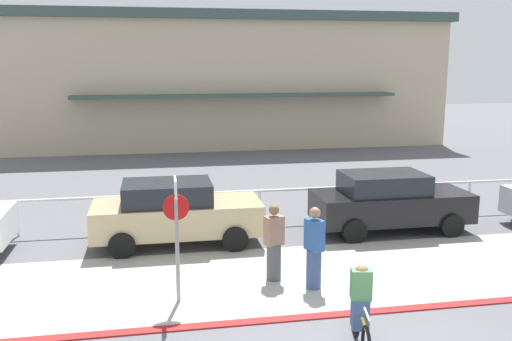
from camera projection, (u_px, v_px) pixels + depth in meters
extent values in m
plane|color=#5B5B60|center=(251.00, 210.00, 18.19)|extent=(80.00, 80.00, 0.00)
cube|color=#ADAAA0|center=(295.00, 277.00, 12.59)|extent=(44.00, 4.00, 0.02)
cube|color=maroon|center=(321.00, 316.00, 10.66)|extent=(44.00, 0.24, 0.03)
cube|color=#BCAD8E|center=(225.00, 83.00, 33.75)|extent=(23.95, 9.14, 6.87)
cube|color=#384C47|center=(225.00, 20.00, 33.03)|extent=(24.55, 9.74, 0.50)
cube|color=#384C47|center=(238.00, 95.00, 28.94)|extent=(16.77, 1.20, 0.16)
cylinder|color=white|center=(260.00, 191.00, 16.55)|extent=(27.29, 0.08, 0.08)
cylinder|color=white|center=(17.00, 219.00, 15.44)|extent=(0.08, 0.08, 1.00)
cylinder|color=white|center=(102.00, 215.00, 15.84)|extent=(0.08, 0.08, 1.00)
cylinder|color=white|center=(183.00, 211.00, 16.24)|extent=(0.08, 0.08, 1.00)
cylinder|color=white|center=(260.00, 207.00, 16.65)|extent=(0.08, 0.08, 1.00)
cylinder|color=white|center=(333.00, 204.00, 17.05)|extent=(0.08, 0.08, 1.00)
cylinder|color=white|center=(402.00, 200.00, 17.45)|extent=(0.08, 0.08, 1.00)
cylinder|color=white|center=(469.00, 197.00, 17.86)|extent=(0.08, 0.08, 1.00)
cylinder|color=gray|center=(177.00, 250.00, 11.09)|extent=(0.08, 0.08, 2.20)
cube|color=white|center=(175.00, 187.00, 10.85)|extent=(0.04, 0.56, 0.36)
cylinder|color=red|center=(176.00, 207.00, 10.92)|extent=(0.52, 0.03, 0.52)
cube|color=tan|center=(177.00, 217.00, 14.78)|extent=(4.40, 1.80, 0.80)
cube|color=#1E2328|center=(167.00, 192.00, 14.60)|extent=(2.29, 1.58, 0.56)
cylinder|color=black|center=(226.00, 220.00, 15.97)|extent=(0.66, 0.22, 0.66)
cylinder|color=black|center=(235.00, 239.00, 14.23)|extent=(0.66, 0.22, 0.66)
cylinder|color=black|center=(125.00, 225.00, 15.47)|extent=(0.66, 0.22, 0.66)
cylinder|color=black|center=(122.00, 246.00, 13.73)|extent=(0.66, 0.22, 0.66)
cube|color=black|center=(391.00, 206.00, 15.92)|extent=(4.40, 1.80, 0.80)
cube|color=#1E2328|center=(384.00, 183.00, 15.75)|extent=(2.29, 1.58, 0.56)
cylinder|color=black|center=(421.00, 209.00, 17.12)|extent=(0.66, 0.22, 0.66)
cylinder|color=black|center=(452.00, 226.00, 15.38)|extent=(0.66, 0.22, 0.66)
cylinder|color=black|center=(333.00, 213.00, 16.62)|extent=(0.66, 0.22, 0.66)
cylinder|color=black|center=(354.00, 231.00, 14.88)|extent=(0.66, 0.22, 0.66)
torus|color=black|center=(355.00, 317.00, 9.92)|extent=(0.20, 0.72, 0.72)
cylinder|color=gold|center=(359.00, 318.00, 9.56)|extent=(0.19, 0.69, 0.35)
cylinder|color=gold|center=(364.00, 324.00, 9.02)|extent=(0.13, 0.38, 0.07)
cylinder|color=gold|center=(360.00, 316.00, 9.46)|extent=(0.05, 0.05, 0.44)
cylinder|color=silver|center=(367.00, 315.00, 8.79)|extent=(0.13, 0.50, 0.04)
cube|color=#384C7A|center=(360.00, 313.00, 9.45)|extent=(0.34, 0.37, 0.52)
cube|color=#4C7F51|center=(361.00, 284.00, 9.35)|extent=(0.39, 0.32, 0.52)
sphere|color=brown|center=(362.00, 271.00, 9.30)|extent=(0.22, 0.22, 0.22)
cylinder|color=#4C4C51|center=(274.00, 262.00, 12.35)|extent=(0.40, 0.40, 0.83)
cube|color=#93705B|center=(274.00, 230.00, 12.21)|extent=(0.46, 0.37, 0.64)
sphere|color=brown|center=(274.00, 210.00, 12.11)|extent=(0.23, 0.23, 0.23)
cylinder|color=#384C7A|center=(314.00, 269.00, 11.90)|extent=(0.42, 0.42, 0.86)
cube|color=#2D5699|center=(314.00, 235.00, 11.75)|extent=(0.39, 0.47, 0.67)
sphere|color=#9E7556|center=(315.00, 213.00, 11.66)|extent=(0.24, 0.24, 0.24)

